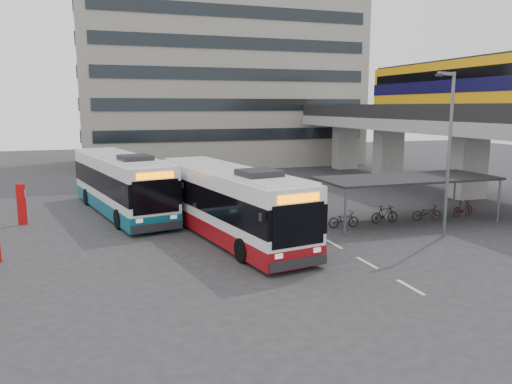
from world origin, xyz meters
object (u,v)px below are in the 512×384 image
object	(u,v)px
bus_teal	(121,184)
lamp_post	(448,145)
pedestrian	(245,214)
bus_main	(229,203)

from	to	relation	value
bus_teal	lamp_post	bearing A→B (deg)	-48.92
bus_teal	pedestrian	bearing A→B (deg)	-60.65
bus_main	lamp_post	bearing A→B (deg)	-28.40
bus_teal	pedestrian	distance (m)	8.90
bus_main	pedestrian	xyz separation A→B (m)	(1.17, 1.08, -0.87)
pedestrian	lamp_post	bearing A→B (deg)	-110.82
bus_teal	bus_main	bearing A→B (deg)	-70.84
bus_main	pedestrian	distance (m)	1.82
lamp_post	bus_teal	bearing A→B (deg)	126.58
bus_main	bus_teal	distance (m)	9.03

